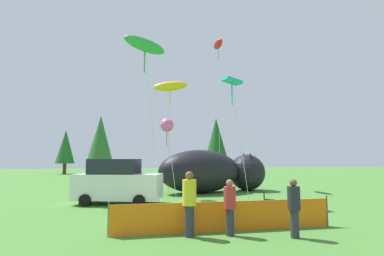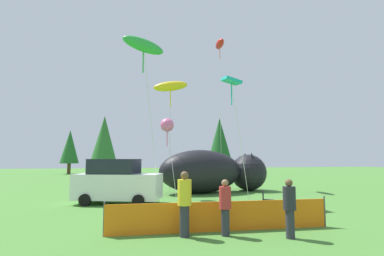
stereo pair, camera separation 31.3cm
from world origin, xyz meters
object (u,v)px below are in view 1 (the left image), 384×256
(folding_chair, at_px, (267,198))
(spectator_in_red_shirt, at_px, (189,201))
(kite_yellow_hero, at_px, (170,87))
(kite_green_fish, at_px, (145,46))
(spectator_in_blue_shirt, at_px, (294,205))
(spectator_in_grey_shirt, at_px, (230,205))
(kite_red_lizard, at_px, (218,45))
(kite_pink_octopus, at_px, (167,125))
(inflatable_cat, at_px, (212,173))
(parked_car, at_px, (118,182))
(kite_teal_diamond, at_px, (232,83))

(folding_chair, xyz_separation_m, spectator_in_red_shirt, (-4.35, -3.88, 0.54))
(kite_yellow_hero, xyz_separation_m, kite_green_fish, (-1.78, -4.60, 0.74))
(spectator_in_blue_shirt, xyz_separation_m, kite_yellow_hero, (-2.41, 9.91, 5.82))
(spectator_in_grey_shirt, bearing_deg, kite_red_lizard, 74.36)
(spectator_in_red_shirt, xyz_separation_m, kite_pink_octopus, (0.37, 8.91, 3.25))
(inflatable_cat, height_order, kite_red_lizard, kite_red_lizard)
(parked_car, height_order, folding_chair, parked_car)
(folding_chair, xyz_separation_m, spectator_in_blue_shirt, (-1.36, -4.63, 0.42))
(folding_chair, relative_size, spectator_in_red_shirt, 0.45)
(parked_car, distance_m, spectator_in_blue_shirt, 9.42)
(kite_pink_octopus, relative_size, kite_teal_diamond, 0.71)
(parked_car, height_order, kite_teal_diamond, kite_teal_diamond)
(inflatable_cat, height_order, kite_green_fish, kite_green_fish)
(inflatable_cat, bearing_deg, spectator_in_blue_shirt, -106.77)
(folding_chair, height_order, spectator_in_grey_shirt, spectator_in_grey_shirt)
(inflatable_cat, height_order, spectator_in_blue_shirt, inflatable_cat)
(inflatable_cat, distance_m, spectator_in_blue_shirt, 11.81)
(folding_chair, bearing_deg, spectator_in_grey_shirt, -99.96)
(parked_car, bearing_deg, spectator_in_grey_shirt, -46.84)
(spectator_in_grey_shirt, height_order, kite_pink_octopus, kite_pink_octopus)
(spectator_in_grey_shirt, relative_size, kite_green_fish, 0.21)
(spectator_in_grey_shirt, distance_m, kite_green_fish, 8.43)
(kite_green_fish, height_order, kite_teal_diamond, kite_green_fish)
(kite_teal_diamond, bearing_deg, kite_green_fish, -164.42)
(parked_car, height_order, spectator_in_blue_shirt, parked_car)
(folding_chair, distance_m, spectator_in_red_shirt, 5.85)
(spectator_in_blue_shirt, bearing_deg, parked_car, 124.56)
(folding_chair, height_order, kite_pink_octopus, kite_pink_octopus)
(parked_car, bearing_deg, folding_chair, -8.53)
(parked_car, bearing_deg, inflatable_cat, 49.91)
(parked_car, bearing_deg, kite_teal_diamond, 5.39)
(folding_chair, relative_size, spectator_in_grey_shirt, 0.51)
(kite_yellow_hero, bearing_deg, kite_green_fish, -111.18)
(inflatable_cat, distance_m, kite_yellow_hero, 6.55)
(spectator_in_blue_shirt, height_order, spectator_in_red_shirt, spectator_in_red_shirt)
(parked_car, xyz_separation_m, kite_red_lizard, (7.60, 7.23, 10.64))
(kite_yellow_hero, distance_m, kite_teal_diamond, 4.40)
(parked_car, distance_m, folding_chair, 7.42)
(inflatable_cat, xyz_separation_m, kite_green_fish, (-4.95, -6.47, 6.15))
(spectator_in_grey_shirt, relative_size, kite_pink_octopus, 0.35)
(spectator_in_blue_shirt, height_order, kite_pink_octopus, kite_pink_octopus)
(kite_red_lizard, xyz_separation_m, kite_pink_octopus, (-4.87, -5.33, -7.44))
(parked_car, height_order, kite_yellow_hero, kite_yellow_hero)
(spectator_in_blue_shirt, relative_size, kite_pink_octopus, 0.36)
(spectator_in_red_shirt, bearing_deg, kite_green_fish, 104.73)
(kite_green_fish, bearing_deg, kite_pink_octopus, 70.11)
(folding_chair, height_order, spectator_in_red_shirt, spectator_in_red_shirt)
(kite_yellow_hero, relative_size, kite_teal_diamond, 1.09)
(inflatable_cat, height_order, kite_pink_octopus, kite_pink_octopus)
(kite_red_lizard, height_order, kite_pink_octopus, kite_red_lizard)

